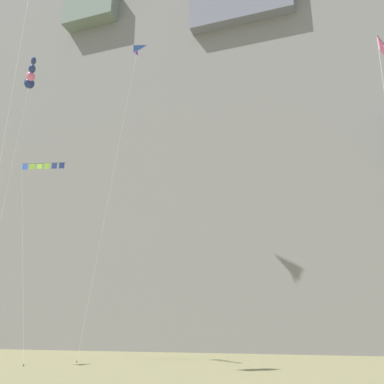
# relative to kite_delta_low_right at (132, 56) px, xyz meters

# --- Properties ---
(cliff_face) EXTENTS (180.00, 25.14, 83.51)m
(cliff_face) POSITION_rel_kite_delta_low_right_xyz_m (10.29, 22.49, 10.49)
(cliff_face) COLOR slate
(cliff_face) RESTS_ON ground
(kite_delta_low_right) EXTENTS (2.30, 5.11, 32.31)m
(kite_delta_low_right) POSITION_rel_kite_delta_low_right_xyz_m (0.00, 0.00, 0.00)
(kite_delta_low_right) COLOR blue
(kite_delta_low_right) RESTS_ON ground
(kite_windsock_high_left) EXTENTS (3.72, 3.82, 24.02)m
(kite_windsock_high_left) POSITION_rel_kite_delta_low_right_xyz_m (-4.74, -9.68, -7.70)
(kite_windsock_high_left) COLOR navy
(kite_windsock_high_left) RESTS_ON ground
(kite_banner_low_left) EXTENTS (4.42, 3.06, 16.95)m
(kite_banner_low_left) POSITION_rel_kite_delta_low_right_xyz_m (-5.28, -6.05, -15.17)
(kite_banner_low_left) COLOR black
(kite_banner_low_left) RESTS_ON ground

